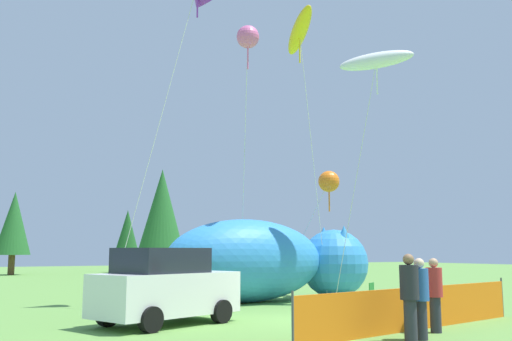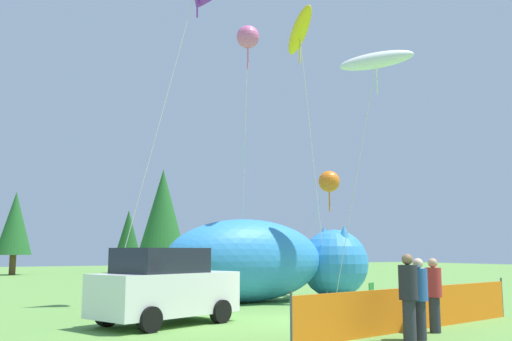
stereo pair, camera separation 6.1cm
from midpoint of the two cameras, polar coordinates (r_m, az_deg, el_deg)
ground_plane at (r=16.05m, az=5.44°, el=-14.73°), size 120.00×120.00×0.00m
parked_car at (r=15.18m, az=-9.03°, el=-11.41°), size 4.16×2.94×1.96m
folding_chair at (r=18.13m, az=11.14°, el=-12.13°), size 0.71×0.71×0.92m
inflatable_cat at (r=21.81m, az=1.29°, el=-9.28°), size 8.65×3.16×3.04m
safety_fence at (r=14.69m, az=15.94°, el=-13.12°), size 8.28×1.69×1.11m
spectator_in_black_shirt at (r=13.01m, az=16.13°, el=-11.88°), size 0.38×0.38×1.72m
spectator_in_red_shirt at (r=14.23m, az=17.47°, el=-11.49°), size 0.37×0.37×1.71m
spectator_in_grey_shirt at (r=12.66m, az=15.14°, el=-11.79°), size 0.40×0.40×1.82m
kite_white_ghost at (r=22.13m, az=12.02°, el=10.65°), size 2.65×3.09×9.45m
kite_orange_flower at (r=24.80m, az=7.38°, el=-1.12°), size 2.58×1.59×5.31m
kite_pink_octopus at (r=22.85m, az=-0.74°, el=13.09°), size 1.28×2.59×10.61m
kite_yellow_hero at (r=23.21m, az=4.46°, el=13.66°), size 2.26×3.12×11.22m
horizon_tree_west at (r=47.09m, az=-9.28°, el=-3.84°), size 3.57×3.57×8.52m
horizon_tree_mid at (r=52.10m, az=-12.62°, el=-6.20°), size 2.30×2.30×5.48m
horizon_tree_northeast at (r=49.08m, az=-22.94°, el=-4.90°), size 2.74×2.74×6.53m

